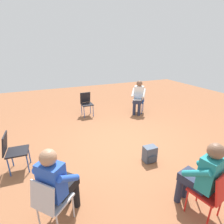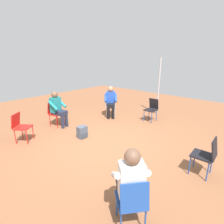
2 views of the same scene
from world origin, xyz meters
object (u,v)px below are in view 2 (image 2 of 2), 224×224
object	(u,v)px
chair_north	(207,154)
backpack_near_laptop_user	(82,133)
chair_southwest	(111,104)
chair_west	(152,108)
person_with_laptop	(130,180)
person_in_blue	(111,100)
chair_northeast	(132,201)
person_in_teal	(58,107)
chair_south	(55,112)
chair_southeast	(20,125)

from	to	relation	value
chair_north	backpack_near_laptop_user	distance (m)	3.34
chair_southwest	chair_west	distance (m)	1.69
person_with_laptop	person_in_blue	world-z (taller)	same
chair_north	chair_northeast	xyz separation A→B (m)	(1.97, -0.42, 0.00)
chair_west	person_in_blue	bearing A→B (deg)	29.11
person_with_laptop	chair_southwest	bearing A→B (deg)	85.37
person_in_blue	backpack_near_laptop_user	xyz separation A→B (m)	(2.02, 0.66, -0.54)
chair_northeast	person_in_teal	bearing A→B (deg)	110.71
chair_west	person_with_laptop	size ratio (longest dim) A/B	0.69
chair_north	chair_south	distance (m)	4.82
chair_northeast	chair_southwest	distance (m)	5.08
person_in_teal	person_in_blue	size ratio (longest dim) A/B	1.00
person_in_teal	chair_southeast	bearing A→B (deg)	-2.98
chair_south	chair_southwest	xyz separation A→B (m)	(-2.13, 0.73, 0.00)
chair_south	person_in_blue	xyz separation A→B (m)	(-2.01, 0.85, 0.20)
person_with_laptop	person_in_teal	distance (m)	4.29
chair_southeast	person_in_blue	size ratio (longest dim) A/B	0.69
chair_south	chair_northeast	distance (m)	4.59
chair_southwest	person_in_blue	distance (m)	0.26
chair_north	chair_southeast	xyz separation A→B (m)	(1.87, -4.38, 0.00)
person_in_blue	chair_southeast	bearing A→B (deg)	39.50
chair_west	person_in_blue	distance (m)	1.64
backpack_near_laptop_user	chair_north	bearing A→B (deg)	99.60
chair_northeast	chair_southwest	xyz separation A→B (m)	(-3.56, -3.63, 0.00)
person_with_laptop	chair_south	bearing A→B (deg)	112.63
person_with_laptop	backpack_near_laptop_user	bearing A→B (deg)	104.26
chair_southeast	backpack_near_laptop_user	bearing A→B (deg)	102.71
chair_west	chair_southwest	bearing A→B (deg)	23.69
person_with_laptop	backpack_near_laptop_user	distance (m)	3.07
chair_southwest	person_in_teal	size ratio (longest dim) A/B	0.69
person_in_blue	person_in_teal	bearing A→B (deg)	27.90
backpack_near_laptop_user	person_in_blue	bearing A→B (deg)	-161.81
chair_northeast	chair_southwest	bearing A→B (deg)	85.53
chair_north	chair_southwest	bearing A→B (deg)	67.01
chair_southwest	chair_northeast	bearing A→B (deg)	92.65
chair_north	person_in_teal	size ratio (longest dim) A/B	0.69
chair_south	chair_southwest	size ratio (longest dim) A/B	1.00
chair_southeast	chair_northeast	world-z (taller)	same
chair_north	chair_southeast	world-z (taller)	same
chair_southwest	person_in_blue	bearing A→B (deg)	90.00
chair_southwest	person_with_laptop	bearing A→B (deg)	92.49
chair_southwest	chair_southeast	bearing A→B (deg)	41.62
person_with_laptop	chair_west	bearing A→B (deg)	65.39
chair_north	backpack_near_laptop_user	size ratio (longest dim) A/B	2.36
chair_northeast	chair_west	xyz separation A→B (m)	(-4.15, -2.05, 0.00)
chair_north	chair_southwest	world-z (taller)	same
chair_south	chair_northeast	xyz separation A→B (m)	(1.43, 4.37, 0.00)
chair_north	person_with_laptop	distance (m)	1.96
person_with_laptop	backpack_near_laptop_user	world-z (taller)	person_with_laptop
person_in_teal	backpack_near_laptop_user	bearing A→B (deg)	74.96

